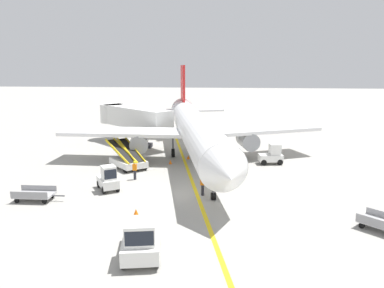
{
  "coord_description": "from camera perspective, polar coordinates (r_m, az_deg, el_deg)",
  "views": [
    {
      "loc": [
        2.74,
        -26.95,
        9.82
      ],
      "look_at": [
        -0.76,
        7.09,
        2.5
      ],
      "focal_mm": 33.7,
      "sensor_mm": 36.0,
      "label": 1
    }
  ],
  "objects": [
    {
      "name": "ground_plane",
      "position": [
        28.81,
        0.06,
        -7.85
      ],
      "size": [
        300.0,
        300.0,
        0.0
      ],
      "primitive_type": "plane",
      "color": "#9E9B93"
    },
    {
      "name": "taxi_line_yellow",
      "position": [
        33.6,
        -0.36,
        -4.91
      ],
      "size": [
        17.49,
        78.2,
        0.01
      ],
      "primitive_type": "cube",
      "rotation": [
        0.0,
        0.0,
        0.22
      ],
      "color": "yellow",
      "rests_on": "ground"
    },
    {
      "name": "airliner",
      "position": [
        38.28,
        0.37,
        2.45
      ],
      "size": [
        27.97,
        35.06,
        10.1
      ],
      "color": "white",
      "rests_on": "ground"
    },
    {
      "name": "jet_bridge",
      "position": [
        47.34,
        -9.84,
        4.28
      ],
      "size": [
        11.25,
        10.3,
        4.85
      ],
      "color": "silver",
      "rests_on": "ground"
    },
    {
      "name": "pushback_tug",
      "position": [
        19.65,
        -8.07,
        -14.72
      ],
      "size": [
        2.53,
        3.89,
        2.2
      ],
      "color": "silver",
      "rests_on": "ground"
    },
    {
      "name": "baggage_tug_near_wing",
      "position": [
        38.08,
        12.56,
        -1.72
      ],
      "size": [
        2.57,
        1.66,
        2.1
      ],
      "color": "silver",
      "rests_on": "ground"
    },
    {
      "name": "baggage_tug_by_cargo_door",
      "position": [
        30.08,
        -13.13,
        -5.44
      ],
      "size": [
        2.4,
        2.72,
        2.1
      ],
      "color": "silver",
      "rests_on": "ground"
    },
    {
      "name": "belt_loader_forward_hold",
      "position": [
        36.2,
        -10.77,
        -2.61
      ],
      "size": [
        4.36,
        4.47,
        2.59
      ],
      "color": "silver",
      "rests_on": "ground"
    },
    {
      "name": "belt_loader_aft_hold",
      "position": [
        36.46,
        -9.32,
        -2.44
      ],
      "size": [
        4.07,
        4.71,
        2.59
      ],
      "color": "silver",
      "rests_on": "ground"
    },
    {
      "name": "baggage_cart_loaded",
      "position": [
        25.34,
        28.14,
        -11.08
      ],
      "size": [
        3.32,
        3.13,
        0.94
      ],
      "color": "#A5A5A8",
      "rests_on": "ground"
    },
    {
      "name": "baggage_cart_empty_trailing",
      "position": [
        29.7,
        -23.67,
        -7.33
      ],
      "size": [
        3.78,
        1.64,
        0.94
      ],
      "color": "#A5A5A8",
      "rests_on": "ground"
    },
    {
      "name": "ground_crew_marshaller",
      "position": [
        28.14,
        1.69,
        -6.38
      ],
      "size": [
        0.36,
        0.24,
        1.7
      ],
      "color": "#26262D",
      "rests_on": "ground"
    },
    {
      "name": "ground_crew_wing_walker",
      "position": [
        32.41,
        -9.05,
        -4.03
      ],
      "size": [
        0.36,
        0.24,
        1.7
      ],
      "color": "#26262D",
      "rests_on": "ground"
    },
    {
      "name": "safety_cone_nose_left",
      "position": [
        41.0,
        13.13,
        -1.79
      ],
      "size": [
        0.36,
        0.36,
        0.44
      ],
      "primitive_type": "cone",
      "color": "orange",
      "rests_on": "ground"
    },
    {
      "name": "safety_cone_nose_right",
      "position": [
        25.07,
        -8.86,
        -10.59
      ],
      "size": [
        0.36,
        0.36,
        0.44
      ],
      "primitive_type": "cone",
      "color": "orange",
      "rests_on": "ground"
    },
    {
      "name": "safety_cone_wingtip_left",
      "position": [
        37.38,
        -3.45,
        -2.83
      ],
      "size": [
        0.36,
        0.36,
        0.44
      ],
      "primitive_type": "cone",
      "color": "orange",
      "rests_on": "ground"
    },
    {
      "name": "safety_cone_wingtip_right",
      "position": [
        39.25,
        -0.6,
        -2.08
      ],
      "size": [
        0.36,
        0.36,
        0.44
      ],
      "primitive_type": "cone",
      "color": "orange",
      "rests_on": "ground"
    }
  ]
}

